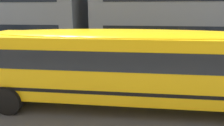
# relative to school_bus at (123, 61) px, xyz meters

# --- Properties ---
(ground_plane) EXTENTS (400.00, 400.00, 0.00)m
(ground_plane) POSITION_rel_school_bus_xyz_m (-3.62, 1.25, -1.84)
(ground_plane) COLOR #4C4C4F
(sidewalk_far) EXTENTS (120.00, 3.00, 0.01)m
(sidewalk_far) POSITION_rel_school_bus_xyz_m (-3.62, 9.23, -1.84)
(sidewalk_far) COLOR gray
(sidewalk_far) RESTS_ON ground_plane
(lane_centreline) EXTENTS (110.00, 0.16, 0.01)m
(lane_centreline) POSITION_rel_school_bus_xyz_m (-3.62, 1.25, -1.84)
(lane_centreline) COLOR silver
(lane_centreline) RESTS_ON ground_plane
(school_bus) EXTENTS (13.91, 3.29, 3.10)m
(school_bus) POSITION_rel_school_bus_xyz_m (0.00, 0.00, 0.00)
(school_bus) COLOR yellow
(school_bus) RESTS_ON ground_plane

